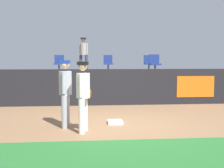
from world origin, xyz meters
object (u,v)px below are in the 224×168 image
player_runner_visitor (65,89)px  seat_back_center (108,62)px  seat_back_right (149,62)px  seat_back_left (59,62)px  player_fielder_home (83,92)px  first_base (115,122)px  seat_front_right (155,63)px  spectator_hooded (84,52)px

player_runner_visitor → seat_back_center: (1.59, 6.66, 0.61)m
seat_back_right → seat_back_left: (-4.48, 0.00, 0.00)m
player_fielder_home → player_runner_visitor: size_ratio=0.98×
player_runner_visitor → seat_back_center: seat_back_center is taller
seat_back_right → seat_back_left: bearing=180.0°
player_runner_visitor → seat_back_right: (3.65, 6.66, 0.61)m
first_base → player_runner_visitor: bearing=-168.4°
first_base → player_runner_visitor: size_ratio=0.23×
seat_front_right → spectator_hooded: size_ratio=0.49×
first_base → player_fielder_home: bearing=-136.1°
player_fielder_home → player_runner_visitor: bearing=-125.8°
seat_back_center → seat_front_right: same height
seat_back_left → spectator_hooded: (1.20, 0.62, 0.53)m
seat_front_right → player_fielder_home: bearing=-119.5°
seat_back_right → seat_front_right: size_ratio=1.00×
player_fielder_home → spectator_hooded: (-0.11, 7.82, 1.17)m
player_fielder_home → seat_front_right: 6.24m
player_fielder_home → player_runner_visitor: player_runner_visitor is taller
player_fielder_home → first_base: bearing=147.2°
seat_back_right → seat_back_center: 2.06m
spectator_hooded → seat_back_center: bearing=172.9°
player_runner_visitor → spectator_hooded: (0.36, 7.28, 1.14)m
player_fielder_home → seat_back_right: 7.90m
player_fielder_home → seat_back_right: seat_back_right is taller
first_base → seat_back_left: size_ratio=0.48×
seat_back_right → seat_back_center: bearing=-180.0°
seat_back_left → spectator_hooded: size_ratio=0.49×
first_base → player_fielder_home: size_ratio=0.24×
player_runner_visitor → spectator_hooded: size_ratio=1.00×
seat_back_right → seat_front_right: 1.80m
first_base → seat_back_left: bearing=108.6°
spectator_hooded → first_base: bearing=117.3°
player_runner_visitor → seat_back_left: bearing=-164.8°
first_base → seat_front_right: 5.33m
player_fielder_home → seat_back_center: size_ratio=2.02×
seat_back_left → player_fielder_home: bearing=-79.7°
player_fielder_home → seat_back_left: size_ratio=2.02×
first_base → seat_back_center: bearing=87.5°
seat_back_center → spectator_hooded: (-1.23, 0.62, 0.53)m
player_runner_visitor → seat_front_right: 6.04m
player_runner_visitor → seat_back_left: size_ratio=2.06×
spectator_hooded → player_fielder_home: bearing=110.4°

